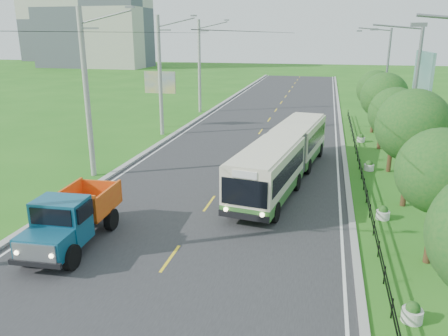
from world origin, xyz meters
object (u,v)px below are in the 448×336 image
(streetlight_mid, at_px, (412,96))
(streetlight_far, at_px, (385,75))
(tree_fourth, at_px, (395,116))
(planter_mid, at_px, (369,166))
(pole_far, at_px, (200,66))
(tree_fifth, at_px, (384,99))
(planter_front, at_px, (412,313))
(planter_far, at_px, (361,139))
(planter_near, at_px, (383,213))
(tree_back, at_px, (376,91))
(billboard_left, at_px, (160,86))
(pole_near, at_px, (87,94))
(pole_mid, at_px, (160,76))
(billboard_right, at_px, (422,79))
(bus, at_px, (285,153))
(tree_second, at_px, (440,175))
(tree_third, at_px, (413,129))
(dump_truck, at_px, (72,215))

(streetlight_mid, xyz_separation_m, streetlight_far, (0.00, 14.00, 0.00))
(tree_fourth, distance_m, planter_mid, 3.53)
(pole_far, height_order, streetlight_far, pole_far)
(tree_fifth, height_order, planter_front, tree_fifth)
(pole_far, height_order, planter_far, pole_far)
(planter_mid, bearing_deg, planter_near, -90.00)
(tree_back, distance_m, billboard_left, 19.48)
(pole_near, bearing_deg, pole_mid, 90.00)
(streetlight_mid, height_order, streetlight_far, same)
(billboard_right, height_order, bus, billboard_right)
(streetlight_mid, distance_m, planter_front, 16.78)
(tree_fifth, distance_m, planter_mid, 7.21)
(tree_second, height_order, streetlight_far, streetlight_far)
(planter_front, height_order, planter_near, same)
(tree_fourth, height_order, streetlight_far, streetlight_far)
(pole_far, xyz_separation_m, planter_front, (16.86, -35.00, -4.81))
(planter_near, xyz_separation_m, planter_far, (0.00, 16.00, 0.00))
(pole_mid, height_order, planter_near, pole_mid)
(streetlight_mid, xyz_separation_m, planter_far, (-2.04, 8.00, -4.62))
(pole_near, xyz_separation_m, tree_third, (18.12, -0.86, -1.11))
(pole_mid, relative_size, billboard_right, 1.37)
(tree_second, height_order, tree_third, tree_third)
(billboard_left, distance_m, dump_truck, 24.41)
(planter_front, bearing_deg, planter_far, 90.00)
(pole_far, bearing_deg, planter_near, -58.01)
(pole_mid, height_order, planter_front, pole_mid)
(tree_fourth, relative_size, bus, 0.36)
(tree_fourth, xyz_separation_m, tree_back, (0.00, 12.00, 0.07))
(planter_near, bearing_deg, bus, 138.49)
(tree_second, xyz_separation_m, streetlight_far, (0.79, 25.86, 1.38))
(billboard_right, bearing_deg, billboard_left, 169.60)
(tree_third, distance_m, billboard_right, 12.18)
(planter_far, xyz_separation_m, billboard_right, (3.70, -2.00, 5.06))
(planter_far, bearing_deg, tree_fourth, -80.92)
(pole_far, xyz_separation_m, streetlight_far, (18.90, -5.00, -0.19))
(streetlight_mid, bearing_deg, pole_near, -165.19)
(planter_far, xyz_separation_m, bus, (-5.19, -11.40, 1.43))
(pole_near, xyz_separation_m, billboard_left, (-1.24, 15.00, -1.23))
(tree_fifth, bearing_deg, billboard_right, -3.30)
(tree_back, height_order, streetlight_mid, streetlight_mid)
(tree_back, relative_size, billboard_right, 0.75)
(pole_near, distance_m, pole_mid, 12.00)
(pole_near, relative_size, tree_fourth, 1.85)
(planter_mid, distance_m, billboard_left, 20.99)
(pole_near, height_order, billboard_right, pole_near)
(pole_near, bearing_deg, planter_front, -33.12)
(billboard_left, bearing_deg, streetlight_far, 11.23)
(tree_second, bearing_deg, planter_near, 108.03)
(tree_second, distance_m, bus, 10.79)
(tree_second, bearing_deg, planter_mid, 96.05)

